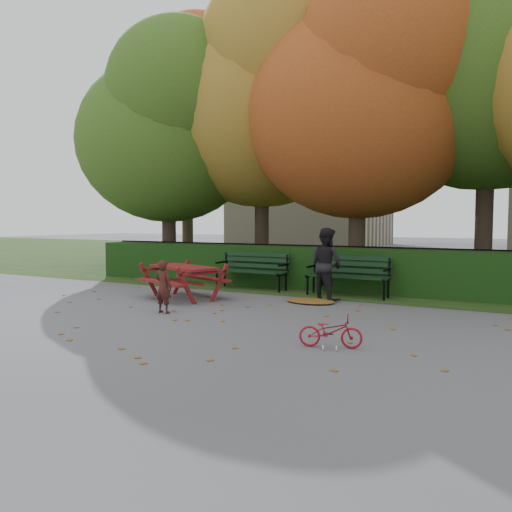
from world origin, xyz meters
The scene contains 18 objects.
ground centered at (0.00, 0.00, 0.00)m, with size 90.00×90.00×0.00m, color slate.
grass_strip centered at (0.00, 14.00, 0.01)m, with size 90.00×90.00×0.00m, color #1A3414.
building_left centered at (-9.00, 26.00, 7.50)m, with size 10.00×7.00×15.00m, color #9F917C.
hedge centered at (0.00, 4.50, 0.50)m, with size 13.00×0.90×1.00m, color black.
iron_fence centered at (0.00, 5.30, 0.54)m, with size 14.00×0.04×1.02m.
tree_a centered at (-5.19, 5.58, 4.52)m, with size 5.88×5.60×7.48m.
tree_b centered at (-2.44, 6.75, 5.40)m, with size 6.72×6.40×8.79m.
tree_c centered at (0.83, 5.96, 4.82)m, with size 6.30×6.00×8.00m.
tree_d centered at (3.88, 7.23, 5.98)m, with size 7.14×6.80×9.58m.
tree_f centered at (-7.13, 9.24, 5.69)m, with size 6.93×6.60×9.19m.
bench_left centered at (-1.30, 3.70, 0.52)m, with size 1.80×0.57×0.88m.
bench_right centered at (1.10, 3.70, 0.52)m, with size 1.80×0.57×0.88m.
picnic_table centered at (-1.84, 1.65, 0.54)m, with size 1.98×1.78×0.79m.
leaf_pile centered at (0.72, 2.46, 0.03)m, with size 1.00×0.69×0.07m, color brown.
leaf_scatter centered at (0.00, 0.30, 0.01)m, with size 9.00×5.70×0.01m, color brown, non-canonical shape.
child centered at (-1.15, 0.15, 0.47)m, with size 0.35×0.23×0.95m, color #401914.
adult centered at (0.88, 2.90, 0.75)m, with size 0.73×0.57×1.50m, color black.
bicycle centered at (2.31, -0.74, 0.21)m, with size 0.28×0.82×0.43m, color maroon.
Camera 1 is at (4.51, -6.79, 1.64)m, focal length 35.00 mm.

